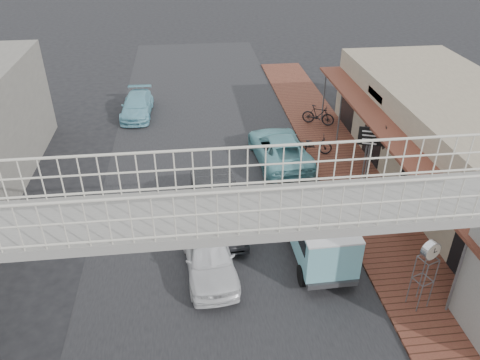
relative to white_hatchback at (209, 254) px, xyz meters
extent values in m
plane|color=black|center=(0.50, 0.12, -0.71)|extent=(120.00, 120.00, 0.00)
cube|color=black|center=(0.50, 0.12, -0.71)|extent=(10.00, 60.00, 0.01)
cube|color=brown|center=(7.00, 3.12, -0.66)|extent=(3.00, 40.00, 0.10)
cube|color=gray|center=(11.50, 4.12, 1.29)|extent=(6.00, 18.00, 4.00)
cube|color=brown|center=(8.20, 4.12, 2.19)|extent=(1.80, 18.00, 0.12)
cube|color=silver|center=(8.55, 7.62, 2.59)|extent=(0.08, 2.60, 0.90)
cube|color=#B21914|center=(8.55, 1.12, 2.59)|extent=(0.08, 2.20, 0.80)
cube|color=gray|center=(0.50, -3.88, 4.41)|extent=(14.00, 2.00, 0.24)
cube|color=beige|center=(0.50, -2.93, 5.08)|extent=(14.00, 0.08, 1.10)
cube|color=beige|center=(0.50, -4.83, 5.08)|extent=(14.00, 0.08, 1.10)
imported|color=white|center=(0.00, 0.00, 0.00)|extent=(2.01, 4.29, 1.42)
imported|color=black|center=(0.50, 2.76, 0.10)|extent=(2.04, 5.04, 1.63)
imported|color=#6CB4BC|center=(3.97, 7.60, 0.01)|extent=(2.78, 5.36, 1.44)
imported|color=#78BDD0|center=(-3.48, 14.31, -0.10)|extent=(1.90, 4.30, 1.23)
cylinder|color=black|center=(3.07, 1.80, -0.33)|extent=(0.27, 0.76, 0.75)
cylinder|color=black|center=(4.75, 1.83, -0.33)|extent=(0.27, 0.76, 0.75)
cylinder|color=black|center=(3.13, -1.10, -0.33)|extent=(0.27, 0.76, 0.75)
cylinder|color=black|center=(4.81, -1.07, -0.33)|extent=(0.27, 0.76, 0.75)
cube|color=#78C4D0|center=(3.95, 0.04, 0.56)|extent=(1.89, 3.48, 1.45)
cube|color=#78C4D0|center=(3.91, 2.03, 0.31)|extent=(1.76, 1.00, 0.97)
cube|color=black|center=(3.95, 0.04, 0.96)|extent=(1.92, 2.83, 0.54)
cube|color=silver|center=(3.95, 0.04, 1.31)|extent=(1.91, 3.48, 0.06)
imported|color=black|center=(5.80, 8.02, -0.11)|extent=(2.01, 1.03, 1.01)
imported|color=black|center=(6.99, 11.52, -0.04)|extent=(1.91, 1.37, 1.13)
cylinder|color=#59595B|center=(6.26, -2.41, 0.35)|extent=(0.04, 0.04, 1.93)
cylinder|color=#59595B|center=(6.69, -2.25, 0.35)|extent=(0.04, 0.04, 1.93)
cylinder|color=#59595B|center=(6.42, -2.84, 0.35)|extent=(0.04, 0.04, 1.93)
cylinder|color=#59595B|center=(6.85, -2.68, 0.35)|extent=(0.04, 0.04, 1.93)
cylinder|color=silver|center=(6.55, -2.54, 1.64)|extent=(0.66, 0.42, 0.62)
cylinder|color=beige|center=(6.59, -2.65, 1.64)|extent=(0.52, 0.21, 0.55)
cylinder|color=beige|center=(6.51, -2.43, 1.64)|extent=(0.52, 0.21, 0.55)
cylinder|color=#59595B|center=(7.45, 4.91, 0.77)|extent=(0.10, 0.10, 2.77)
cube|color=black|center=(7.44, 4.88, 1.77)|extent=(1.10, 0.41, 0.86)
cone|color=black|center=(8.21, 4.63, 1.77)|extent=(0.87, 1.18, 1.05)
cube|color=white|center=(7.38, 4.87, 1.73)|extent=(0.73, 0.25, 0.57)
camera|label=1|loc=(-0.39, -12.66, 10.68)|focal=35.00mm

